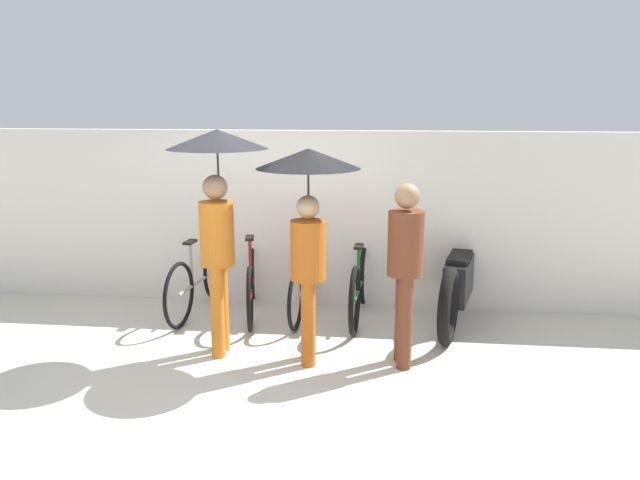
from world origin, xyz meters
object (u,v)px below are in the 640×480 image
(parked_bicycle_1, at_px, (252,282))
(pedestrian_center, at_px, (308,198))
(parked_bicycle_3, at_px, (360,285))
(pedestrian_leading, at_px, (217,183))
(parked_bicycle_0, at_px, (199,279))
(pedestrian_trailing, at_px, (405,261))
(motorcycle, at_px, (458,283))
(parked_bicycle_2, at_px, (306,284))

(parked_bicycle_1, distance_m, pedestrian_center, 1.84)
(parked_bicycle_3, bearing_deg, pedestrian_leading, 132.85)
(parked_bicycle_0, bearing_deg, parked_bicycle_3, -84.32)
(pedestrian_trailing, bearing_deg, parked_bicycle_1, 136.39)
(parked_bicycle_0, relative_size, pedestrian_center, 0.90)
(parked_bicycle_1, bearing_deg, parked_bicycle_3, -101.21)
(parked_bicycle_0, xyz_separation_m, motorcycle, (2.91, 0.01, 0.05))
(pedestrian_leading, xyz_separation_m, pedestrian_trailing, (1.74, -0.15, -0.65))
(pedestrian_center, distance_m, pedestrian_trailing, 1.03)
(parked_bicycle_1, relative_size, parked_bicycle_3, 0.99)
(pedestrian_center, bearing_deg, motorcycle, 32.68)
(parked_bicycle_0, height_order, motorcycle, parked_bicycle_0)
(parked_bicycle_1, height_order, pedestrian_leading, pedestrian_leading)
(pedestrian_center, xyz_separation_m, motorcycle, (1.49, 1.19, -1.09))
(parked_bicycle_0, distance_m, pedestrian_trailing, 2.67)
(parked_bicycle_3, distance_m, pedestrian_center, 1.69)
(parked_bicycle_1, bearing_deg, pedestrian_center, -156.36)
(parked_bicycle_0, height_order, pedestrian_leading, pedestrian_leading)
(parked_bicycle_1, relative_size, pedestrian_trailing, 1.04)
(parked_bicycle_3, relative_size, motorcycle, 0.81)
(parked_bicycle_0, bearing_deg, pedestrian_trailing, -112.38)
(parked_bicycle_2, height_order, pedestrian_leading, pedestrian_leading)
(parked_bicycle_3, xyz_separation_m, motorcycle, (1.07, 0.01, 0.05))
(pedestrian_leading, bearing_deg, parked_bicycle_1, 85.28)
(parked_bicycle_2, bearing_deg, parked_bicycle_0, 97.46)
(parked_bicycle_2, bearing_deg, motorcycle, -87.91)
(parked_bicycle_1, bearing_deg, parked_bicycle_2, -95.08)
(parked_bicycle_1, height_order, parked_bicycle_3, parked_bicycle_1)
(pedestrian_center, bearing_deg, pedestrian_trailing, -9.06)
(pedestrian_leading, height_order, motorcycle, pedestrian_leading)
(motorcycle, bearing_deg, parked_bicycle_3, 103.78)
(parked_bicycle_0, distance_m, parked_bicycle_3, 1.84)
(parked_bicycle_2, bearing_deg, parked_bicycle_3, -92.44)
(pedestrian_trailing, bearing_deg, parked_bicycle_0, 144.53)
(parked_bicycle_0, xyz_separation_m, pedestrian_trailing, (2.30, -1.22, 0.60))
(parked_bicycle_2, height_order, parked_bicycle_3, parked_bicycle_2)
(parked_bicycle_2, xyz_separation_m, motorcycle, (1.69, -0.06, 0.08))
(parked_bicycle_0, relative_size, pedestrian_leading, 0.83)
(pedestrian_leading, bearing_deg, parked_bicycle_0, 115.56)
(parked_bicycle_1, distance_m, pedestrian_leading, 1.66)
(parked_bicycle_0, distance_m, pedestrian_center, 2.17)
(parked_bicycle_1, height_order, pedestrian_center, pedestrian_center)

